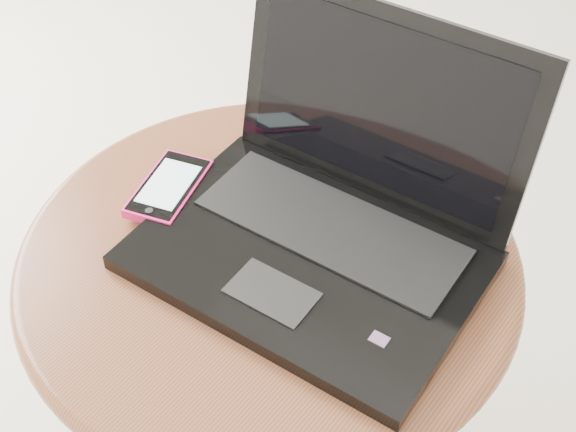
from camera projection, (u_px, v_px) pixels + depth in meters
The scene contains 4 objects.
table at pixel (270, 305), 1.01m from camera, with size 0.60×0.60×0.48m.
laptop at pixel (329, 215), 0.92m from camera, with size 0.40×0.34×0.25m.
phone_black at pixel (201, 189), 1.01m from camera, with size 0.08×0.11×0.01m.
phone_pink at pixel (169, 188), 1.00m from camera, with size 0.10×0.14×0.02m.
Camera 1 is at (0.48, -0.60, 1.17)m, focal length 49.56 mm.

